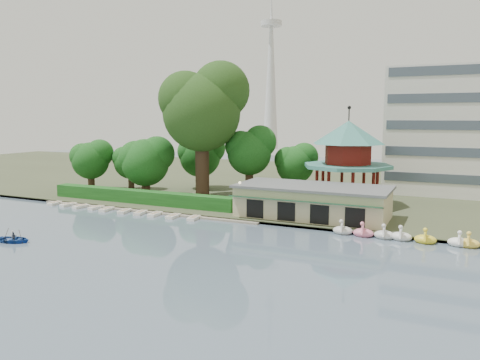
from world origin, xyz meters
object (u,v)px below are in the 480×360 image
Objects in this scene: dock at (143,211)px; rowboat_with_passengers at (13,237)px; big_tree at (203,106)px; boathouse at (312,201)px; pavilion at (348,154)px.

rowboat_with_passengers is at bearing -98.14° from dock.
dock is 1.66× the size of big_tree.
big_tree reaches higher than dock.
boathouse is at bearing 12.24° from dock.
rowboat_with_passengers is at bearing -128.89° from pavilion.
dock is 1.83× the size of boathouse.
dock is 22.62m from boathouse.
big_tree is (3.16, 10.99, 14.17)m from dock.
dock is at bearing -106.03° from big_tree.
pavilion is at bearing 78.72° from boathouse.
boathouse is 23.14m from big_tree.
rowboat_with_passengers is (-2.60, -18.18, 0.41)m from dock.
pavilion is at bearing 10.37° from big_tree.
dock is at bearing -167.76° from boathouse.
big_tree reaches higher than pavilion.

